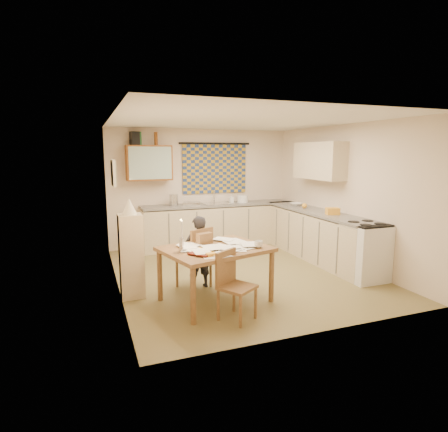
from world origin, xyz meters
name	(u,v)px	position (x,y,z in m)	size (l,w,h in m)	color
floor	(241,274)	(0.00, 0.00, -0.01)	(4.00, 4.50, 0.02)	brown
ceiling	(242,120)	(0.00, 0.00, 2.51)	(4.00, 4.50, 0.02)	white
wall_back	(201,188)	(0.00, 2.26, 1.25)	(4.00, 0.02, 2.50)	beige
wall_front	(325,224)	(0.00, -2.26, 1.25)	(4.00, 0.02, 2.50)	beige
wall_left	(114,205)	(-2.01, 0.00, 1.25)	(0.02, 4.50, 2.50)	beige
wall_right	(344,195)	(2.01, 0.00, 1.25)	(0.02, 4.50, 2.50)	beige
window_blind	(215,169)	(0.30, 2.22, 1.65)	(1.45, 0.03, 1.05)	navy
curtain_rod	(215,143)	(0.30, 2.20, 2.20)	(0.04, 0.04, 1.60)	black
wall_cabinet	(149,163)	(-1.15, 2.08, 1.80)	(0.90, 0.34, 0.70)	#68340F
wall_cabinet_glass	(150,163)	(-1.15, 1.91, 1.80)	(0.84, 0.02, 0.64)	#99B2A5
upper_cabinet_right	(319,161)	(1.83, 0.55, 1.85)	(0.34, 1.30, 0.70)	tan
framed_print	(113,173)	(-1.97, 0.40, 1.70)	(0.04, 0.50, 0.40)	beige
print_canvas	(115,173)	(-1.95, 0.40, 1.70)	(0.01, 0.42, 0.32)	#BABCA3
counter_back	(219,225)	(0.29, 1.95, 0.45)	(3.30, 0.62, 0.92)	tan
counter_right	(316,235)	(1.70, 0.35, 0.45)	(0.62, 2.95, 0.92)	tan
stove	(365,252)	(1.70, -0.98, 0.46)	(0.59, 0.59, 0.92)	white
sink	(216,206)	(0.24, 1.95, 0.88)	(0.55, 0.45, 0.10)	silver
tap	(214,196)	(0.25, 2.13, 1.06)	(0.03, 0.03, 0.28)	silver
dish_rack	(192,204)	(-0.31, 1.95, 0.95)	(0.35, 0.30, 0.06)	silver
kettle	(174,200)	(-0.69, 1.95, 1.04)	(0.18, 0.18, 0.24)	silver
mixing_bowl	(242,199)	(0.85, 1.95, 1.00)	(0.24, 0.24, 0.16)	white
soap_bottle	(231,199)	(0.61, 2.00, 1.01)	(0.09, 0.09, 0.18)	white
bowl	(296,204)	(1.70, 1.10, 0.95)	(0.27, 0.27, 0.06)	white
orange_bag	(333,211)	(1.70, -0.12, 0.98)	(0.22, 0.16, 0.12)	gold
fruit_orange	(304,206)	(1.65, 0.72, 0.97)	(0.10, 0.10, 0.10)	gold
speaker	(135,138)	(-1.42, 2.08, 2.28)	(0.16, 0.20, 0.26)	black
bottle_green	(140,138)	(-1.32, 2.08, 2.28)	(0.07, 0.07, 0.26)	#195926
bottle_brown	(156,139)	(-1.00, 2.08, 2.28)	(0.07, 0.07, 0.26)	#68340F
dining_table	(215,274)	(-0.80, -0.97, 0.38)	(1.56, 1.32, 0.75)	brown
chair_far	(195,269)	(-0.92, -0.37, 0.29)	(0.56, 0.56, 0.92)	brown
chair_near	(236,299)	(-0.75, -1.60, 0.26)	(0.52, 0.52, 0.84)	brown
person	(198,252)	(-0.87, -0.40, 0.55)	(0.42, 0.30, 1.09)	black
shelf_stand	(131,256)	(-1.84, -0.43, 0.59)	(0.32, 0.30, 1.17)	tan
lampshade	(129,206)	(-1.84, -0.43, 1.28)	(0.20, 0.20, 0.22)	beige
letter_rack	(205,239)	(-0.88, -0.77, 0.83)	(0.22, 0.10, 0.16)	brown
mug	(259,244)	(-0.26, -1.19, 0.80)	(0.16, 0.16, 0.09)	white
magazine	(196,256)	(-1.17, -1.33, 0.76)	(0.34, 0.35, 0.03)	maroon
book	(194,252)	(-1.14, -1.15, 0.76)	(0.27, 0.31, 0.02)	gold
orange_box	(211,255)	(-0.99, -1.36, 0.77)	(0.12, 0.08, 0.04)	gold
eyeglasses	(237,250)	(-0.59, -1.21, 0.76)	(0.13, 0.04, 0.02)	black
candle_holder	(181,245)	(-1.27, -1.03, 0.84)	(0.06, 0.06, 0.18)	silver
candle	(182,229)	(-1.27, -1.03, 1.04)	(0.02, 0.02, 0.22)	white
candle_flame	(181,220)	(-1.28, -1.03, 1.16)	(0.02, 0.02, 0.02)	#FFCC66
papers	(218,246)	(-0.77, -0.99, 0.77)	(1.10, 1.09, 0.03)	white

